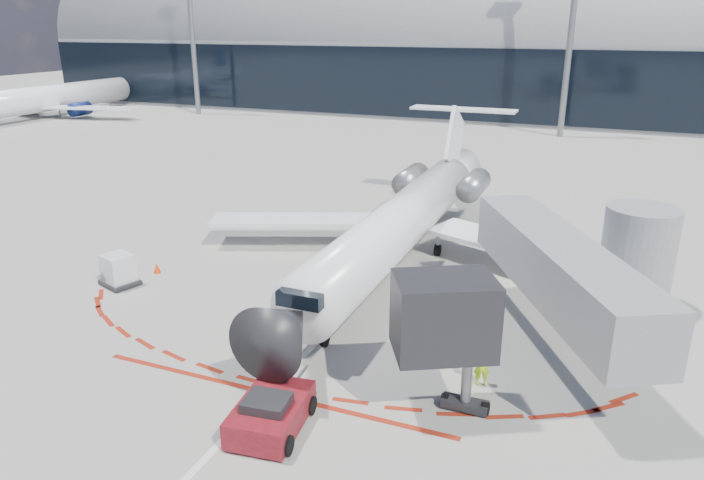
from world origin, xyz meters
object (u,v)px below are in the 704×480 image
at_px(pushback_tug, 271,413).
at_px(uld_container, 118,270).
at_px(ramp_worker, 482,365).
at_px(regional_jet, 405,218).

bearing_deg(pushback_tug, uld_container, 142.99).
height_order(pushback_tug, ramp_worker, ramp_worker).
height_order(regional_jet, ramp_worker, regional_jet).
relative_size(pushback_tug, ramp_worker, 3.24).
height_order(regional_jet, uld_container, regional_jet).
relative_size(regional_jet, ramp_worker, 18.27).
bearing_deg(pushback_tug, ramp_worker, 35.12).
relative_size(regional_jet, uld_container, 13.92).
relative_size(pushback_tug, uld_container, 2.47).
xyz_separation_m(regional_jet, uld_container, (-12.20, -8.84, -1.65)).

